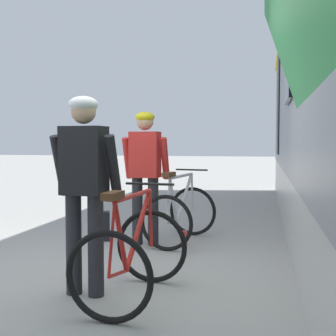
% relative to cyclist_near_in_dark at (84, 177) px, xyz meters
% --- Properties ---
extents(ground_plane, '(80.00, 80.00, 0.00)m').
position_rel_cyclist_near_in_dark_xyz_m(ground_plane, '(0.11, 0.41, -1.05)').
color(ground_plane, '#A09E99').
extents(cyclist_near_in_dark, '(0.63, 0.34, 1.76)m').
position_rel_cyclist_near_in_dark_xyz_m(cyclist_near_in_dark, '(0.00, 0.00, 0.00)').
color(cyclist_near_in_dark, '#232328').
rests_on(cyclist_near_in_dark, ground).
extents(cyclist_far_in_red, '(0.62, 0.32, 1.76)m').
position_rel_cyclist_near_in_dark_xyz_m(cyclist_far_in_red, '(0.01, 1.98, 0.00)').
color(cyclist_far_in_red, '#232328').
rests_on(cyclist_far_in_red, ground).
extents(bicycle_near_red, '(0.78, 1.11, 0.99)m').
position_rel_cyclist_near_in_dark_xyz_m(bicycle_near_red, '(0.46, -0.05, -0.65)').
color(bicycle_near_red, black).
rests_on(bicycle_near_red, ground).
extents(bicycle_far_silver, '(0.88, 1.17, 0.99)m').
position_rel_cyclist_near_in_dark_xyz_m(bicycle_far_silver, '(0.44, 2.21, -0.65)').
color(bicycle_far_silver, black).
rests_on(bicycle_far_silver, ground).
extents(backpack_on_platform, '(0.32, 0.26, 0.40)m').
position_rel_cyclist_near_in_dark_xyz_m(backpack_on_platform, '(-0.67, 2.09, -0.85)').
color(backpack_on_platform, black).
rests_on(backpack_on_platform, ground).
extents(water_bottle_near_the_bikes, '(0.07, 0.07, 0.19)m').
position_rel_cyclist_near_in_dark_xyz_m(water_bottle_near_the_bikes, '(0.53, 2.06, -0.96)').
color(water_bottle_near_the_bikes, red).
rests_on(water_bottle_near_the_bikes, ground).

